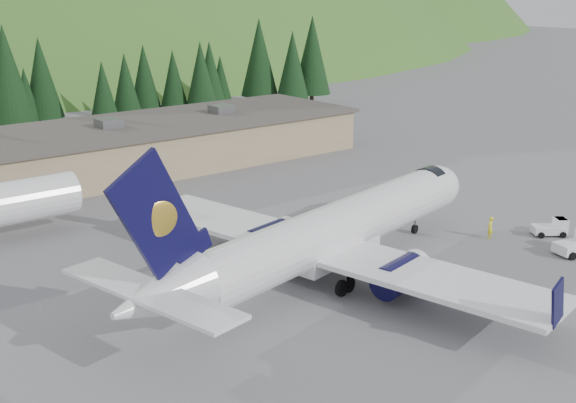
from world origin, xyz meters
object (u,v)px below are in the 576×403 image
Objects in this scene: baggage_tug_b at (552,228)px; airliner at (331,233)px; ramp_worker at (490,228)px; terminal_building at (68,156)px.

airliner is at bearing -157.99° from baggage_tug_b.
ramp_worker reaches higher than baggage_tug_b.
airliner is 16.19m from ramp_worker.
ramp_worker is (19.81, -40.52, -1.68)m from terminal_building.
ramp_worker is (-4.82, 2.81, 0.28)m from baggage_tug_b.
baggage_tug_b is at bearing -60.38° from terminal_building.
ramp_worker is at bearing -174.32° from baggage_tug_b.
airliner reaches higher than terminal_building.
airliner reaches higher than baggage_tug_b.
ramp_worker is at bearing -20.00° from airliner.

